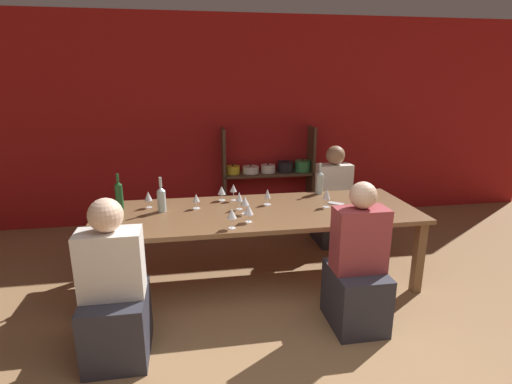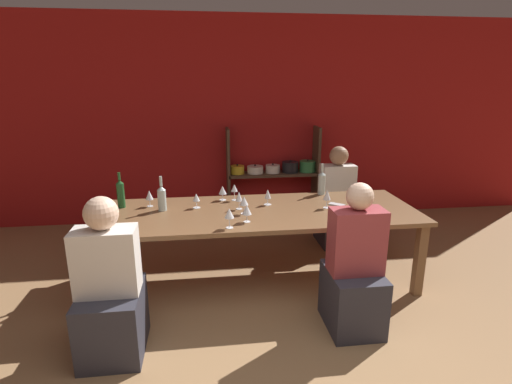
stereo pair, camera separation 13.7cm
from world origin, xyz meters
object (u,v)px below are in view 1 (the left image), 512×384
cell_phone (336,204)px  wine_glass_red_a (267,194)px  wine_bottle_amber (161,199)px  wine_glass_red_h (245,201)px  wine_glass_red_f (232,214)px  wine_glass_empty_a (148,196)px  shelf_unit (271,187)px  wine_glass_red_c (249,210)px  dining_table (258,217)px  wine_glass_red_e (222,191)px  wine_glass_empty_b (196,198)px  wine_glass_red_d (327,195)px  wine_bottle_green (119,195)px  wine_glass_white_a (233,189)px  wine_glass_red_b (101,205)px  wine_glass_red_g (239,197)px  wine_glass_empty_c (96,211)px  wine_bottle_dark (320,182)px  person_far_a (333,207)px  person_near_b (115,301)px

cell_phone → wine_glass_red_a: bearing=171.9°
wine_bottle_amber → wine_glass_red_h: wine_bottle_amber is taller
wine_glass_red_f → wine_glass_empty_a: bearing=136.8°
shelf_unit → wine_glass_red_h: shelf_unit is taller
shelf_unit → wine_glass_red_c: shelf_unit is taller
dining_table → wine_glass_red_e: wine_glass_red_e is taller
shelf_unit → wine_bottle_amber: size_ratio=3.96×
wine_glass_empty_a → wine_glass_empty_b: bearing=-13.2°
wine_glass_empty_b → dining_table: bearing=-15.1°
wine_glass_red_d → wine_glass_red_e: bearing=158.4°
wine_bottle_green → wine_glass_white_a: (1.08, 0.09, -0.02)m
wine_bottle_amber → wine_glass_red_b: wine_bottle_amber is taller
wine_glass_red_e → wine_glass_red_g: size_ratio=0.88×
wine_glass_red_b → wine_glass_red_e: wine_glass_red_b is taller
wine_glass_red_b → wine_glass_white_a: wine_glass_white_a is taller
wine_glass_red_d → cell_phone: bearing=30.9°
shelf_unit → wine_glass_red_d: 1.76m
wine_glass_red_f → wine_glass_empty_c: 1.14m
wine_glass_red_e → shelf_unit: bearing=59.3°
wine_bottle_amber → wine_glass_red_a: 1.00m
shelf_unit → wine_glass_red_h: 1.92m
wine_bottle_dark → wine_glass_red_a: bearing=-154.6°
wine_glass_red_a → wine_glass_white_a: 0.36m
wine_glass_red_a → wine_glass_red_d: size_ratio=0.86×
wine_glass_white_a → cell_phone: 1.02m
wine_glass_empty_c → wine_bottle_amber: bearing=27.3°
wine_glass_red_e → wine_glass_empty_a: bearing=-170.7°
wine_glass_red_b → cell_phone: 2.19m
wine_bottle_amber → wine_glass_empty_b: 0.32m
wine_bottle_amber → wine_glass_white_a: 0.73m
wine_glass_empty_a → wine_glass_red_h: size_ratio=0.96×
shelf_unit → wine_glass_empty_c: 2.66m
wine_glass_red_a → wine_glass_red_b: size_ratio=1.00×
wine_glass_empty_b → wine_glass_red_f: wine_glass_red_f is taller
wine_glass_red_c → person_far_a: person_far_a is taller
wine_bottle_green → wine_glass_red_a: (1.39, -0.10, -0.04)m
person_far_a → person_near_b: size_ratio=1.00×
wine_glass_empty_b → person_near_b: person_near_b is taller
shelf_unit → cell_phone: shelf_unit is taller
wine_bottle_green → wine_glass_red_d: bearing=-8.0°
wine_glass_empty_b → wine_glass_red_h: size_ratio=0.85×
wine_glass_red_c → wine_glass_empty_c: wine_glass_empty_c is taller
wine_glass_empty_b → wine_glass_red_d: bearing=-7.6°
wine_glass_red_h → wine_bottle_green: bearing=163.3°
dining_table → wine_bottle_amber: (-0.88, 0.12, 0.19)m
person_far_a → wine_glass_empty_c: bearing=21.5°
wine_bottle_dark → wine_glass_white_a: size_ratio=1.95×
wine_glass_empty_a → wine_glass_red_h: 0.93m
shelf_unit → wine_glass_red_c: size_ratio=8.45×
wine_glass_red_d → wine_glass_red_a: bearing=162.3°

